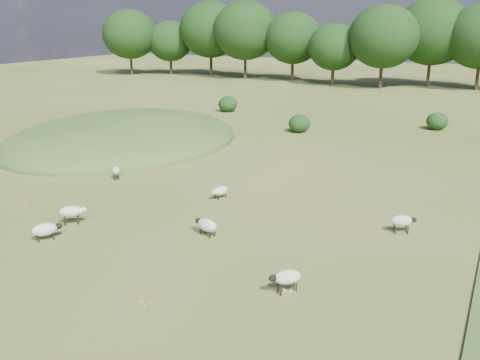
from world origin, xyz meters
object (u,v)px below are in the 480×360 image
(sheep_1, at_px, (116,170))
(sheep_3, at_px, (220,191))
(sheep_2, at_px, (72,212))
(sheep_4, at_px, (46,229))
(sheep_0, at_px, (287,277))
(sheep_5, at_px, (402,221))
(sheep_6, at_px, (207,225))

(sheep_1, relative_size, sheep_3, 0.82)
(sheep_1, height_order, sheep_2, sheep_2)
(sheep_1, xyz_separation_m, sheep_4, (3.17, -8.36, -0.05))
(sheep_0, relative_size, sheep_5, 0.95)
(sheep_2, xyz_separation_m, sheep_6, (6.06, 1.66, -0.14))
(sheep_4, distance_m, sheep_5, 15.19)
(sheep_4, bearing_deg, sheep_6, -26.57)
(sheep_0, height_order, sheep_1, sheep_0)
(sheep_1, relative_size, sheep_6, 0.72)
(sheep_2, bearing_deg, sheep_5, -19.28)
(sheep_0, bearing_deg, sheep_4, -42.09)
(sheep_0, distance_m, sheep_3, 10.31)
(sheep_0, distance_m, sheep_1, 16.05)
(sheep_3, bearing_deg, sheep_6, 37.41)
(sheep_4, bearing_deg, sheep_3, 6.42)
(sheep_3, height_order, sheep_6, sheep_6)
(sheep_1, height_order, sheep_6, sheep_6)
(sheep_1, distance_m, sheep_5, 16.37)
(sheep_1, distance_m, sheep_2, 7.14)
(sheep_2, relative_size, sheep_4, 0.89)
(sheep_0, xyz_separation_m, sheep_4, (-10.74, -0.35, -0.12))
(sheep_1, xyz_separation_m, sheep_5, (16.34, -0.82, 0.05))
(sheep_5, bearing_deg, sheep_6, -179.81)
(sheep_0, height_order, sheep_2, sheep_2)
(sheep_1, distance_m, sheep_6, 10.18)
(sheep_2, bearing_deg, sheep_6, -26.93)
(sheep_0, distance_m, sheep_6, 5.88)
(sheep_2, bearing_deg, sheep_0, -49.93)
(sheep_1, distance_m, sheep_3, 7.07)
(sheep_0, xyz_separation_m, sheep_2, (-11.03, 1.48, 0.02))
(sheep_4, height_order, sheep_5, sheep_5)
(sheep_2, distance_m, sheep_3, 7.50)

